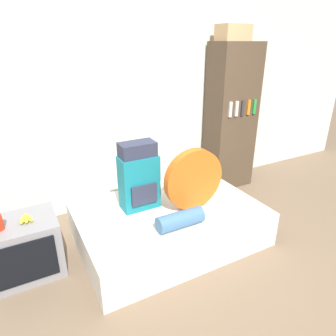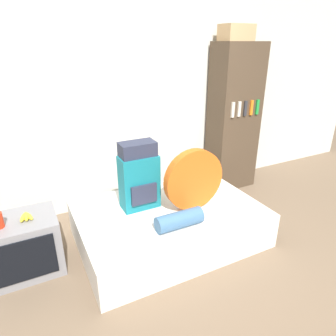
{
  "view_description": "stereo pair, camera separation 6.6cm",
  "coord_description": "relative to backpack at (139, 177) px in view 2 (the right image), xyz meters",
  "views": [
    {
      "loc": [
        -1.31,
        -1.61,
        1.96
      ],
      "look_at": [
        -0.04,
        0.74,
        0.82
      ],
      "focal_mm": 32.0,
      "sensor_mm": 36.0,
      "label": 1
    },
    {
      "loc": [
        -1.25,
        -1.64,
        1.96
      ],
      "look_at": [
        -0.04,
        0.74,
        0.82
      ],
      "focal_mm": 32.0,
      "sensor_mm": 36.0,
      "label": 2
    }
  ],
  "objects": [
    {
      "name": "wall_back",
      "position": [
        0.28,
        0.9,
        0.59
      ],
      "size": [
        8.0,
        0.05,
        2.6
      ],
      "color": "silver",
      "rests_on": "ground_plane"
    },
    {
      "name": "bed",
      "position": [
        0.25,
        -0.17,
        -0.52
      ],
      "size": [
        1.83,
        1.26,
        0.37
      ],
      "color": "silver",
      "rests_on": "ground_plane"
    },
    {
      "name": "bookshelf",
      "position": [
        1.66,
        0.64,
        0.27
      ],
      "size": [
        0.63,
        0.42,
        1.96
      ],
      "color": "#473828",
      "rests_on": "ground_plane"
    },
    {
      "name": "television",
      "position": [
        -1.14,
        -0.01,
        -0.44
      ],
      "size": [
        0.63,
        0.5,
        0.54
      ],
      "color": "gray",
      "rests_on": "ground_plane"
    },
    {
      "name": "backpack",
      "position": [
        0.0,
        0.0,
        0.0
      ],
      "size": [
        0.38,
        0.24,
        0.69
      ],
      "color": "#14707F",
      "rests_on": "bed"
    },
    {
      "name": "banana_bunch",
      "position": [
        -1.06,
        -0.01,
        -0.15
      ],
      "size": [
        0.13,
        0.16,
        0.04
      ],
      "color": "yellow",
      "rests_on": "television"
    },
    {
      "name": "sleeping_roll",
      "position": [
        0.18,
        -0.52,
        -0.26
      ],
      "size": [
        0.45,
        0.16,
        0.16
      ],
      "color": "#3D668E",
      "rests_on": "bed"
    },
    {
      "name": "ground_plane",
      "position": [
        0.28,
        -0.91,
        -0.71
      ],
      "size": [
        16.0,
        16.0,
        0.0
      ],
      "primitive_type": "plane",
      "color": "brown"
    },
    {
      "name": "tent_bag",
      "position": [
        0.48,
        -0.26,
        -0.02
      ],
      "size": [
        0.63,
        0.09,
        0.63
      ],
      "color": "#E05B19",
      "rests_on": "bed"
    },
    {
      "name": "cardboard_box",
      "position": [
        1.58,
        0.64,
        1.35
      ],
      "size": [
        0.39,
        0.27,
        0.19
      ],
      "color": "tan",
      "rests_on": "bookshelf"
    }
  ]
}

